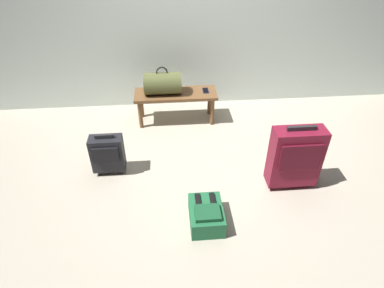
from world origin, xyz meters
name	(u,v)px	position (x,y,z in m)	size (l,w,h in m)	color
ground_plane	(209,175)	(0.00, 0.00, 0.00)	(6.60, 6.60, 0.00)	#B2A893
bench	(176,97)	(-0.28, 1.09, 0.33)	(1.00, 0.36, 0.39)	brown
duffel_bag_olive	(163,83)	(-0.43, 1.09, 0.52)	(0.44, 0.26, 0.34)	#51562D
cell_phone	(206,90)	(0.09, 1.12, 0.39)	(0.07, 0.14, 0.01)	#191E4C
suitcase_upright_burgundy	(295,157)	(0.77, -0.20, 0.35)	(0.47, 0.21, 0.68)	maroon
suitcase_small_charcoal	(107,153)	(-1.00, 0.14, 0.24)	(0.32, 0.18, 0.46)	black
backpack_green	(206,215)	(-0.10, -0.60, 0.09)	(0.28, 0.38, 0.21)	#1E6038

